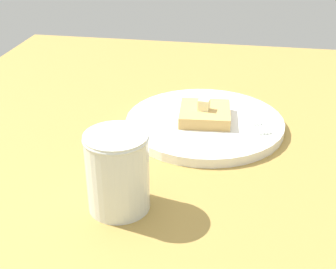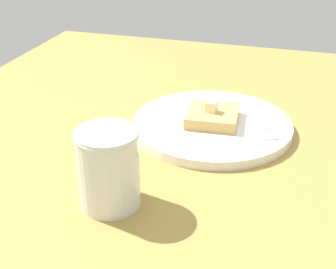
{
  "view_description": "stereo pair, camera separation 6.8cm",
  "coord_description": "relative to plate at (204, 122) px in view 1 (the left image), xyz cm",
  "views": [
    {
      "loc": [
        2.47,
        -63.34,
        38.8
      ],
      "look_at": [
        -7.87,
        -4.4,
        7.09
      ],
      "focal_mm": 50.0,
      "sensor_mm": 36.0,
      "label": 1
    },
    {
      "loc": [
        9.05,
        -61.8,
        38.8
      ],
      "look_at": [
        -7.87,
        -4.4,
        7.09
      ],
      "focal_mm": 50.0,
      "sensor_mm": 36.0,
      "label": 2
    }
  ],
  "objects": [
    {
      "name": "butter_pat_primary",
      "position": [
        -0.19,
        -0.38,
        3.48
      ],
      "size": [
        1.97,
        1.82,
        1.79
      ],
      "primitive_type": "cube",
      "rotation": [
        0.0,
        0.0,
        3.02
      ],
      "color": "beige",
      "rests_on": "toast_slice_center"
    },
    {
      "name": "syrup_jar",
      "position": [
        -8.35,
        -24.12,
        3.78
      ],
      "size": [
        8.01,
        8.01,
        10.37
      ],
      "color": "#572910",
      "rests_on": "table_surface"
    },
    {
      "name": "plate",
      "position": [
        0.0,
        0.0,
        0.0
      ],
      "size": [
        26.63,
        26.63,
        1.54
      ],
      "color": "white",
      "rests_on": "table_surface"
    },
    {
      "name": "fork",
      "position": [
        7.31,
        2.32,
        0.83
      ],
      "size": [
        7.75,
        15.23,
        0.36
      ],
      "color": "silver",
      "rests_on": "plate"
    },
    {
      "name": "table_surface",
      "position": [
        3.7,
        -7.66,
        -2.19
      ],
      "size": [
        112.27,
        112.27,
        2.59
      ],
      "primitive_type": "cube",
      "color": "#A07F3D",
      "rests_on": "ground"
    },
    {
      "name": "toast_slice_center",
      "position": [
        -0.0,
        0.0,
        1.61
      ],
      "size": [
        9.02,
        9.29,
        1.94
      ],
      "primitive_type": "cube",
      "rotation": [
        0.0,
        0.0,
        0.08
      ],
      "color": "tan",
      "rests_on": "plate"
    }
  ]
}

